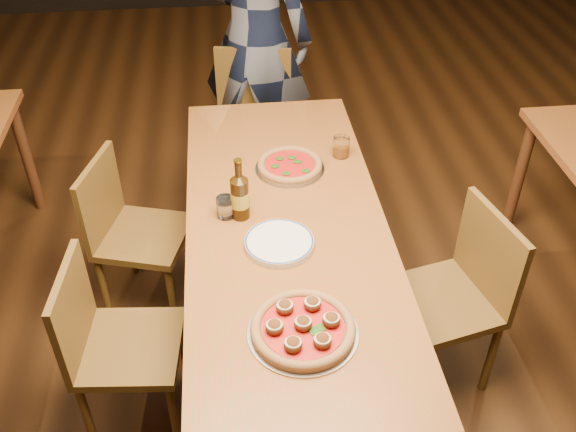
{
  "coord_description": "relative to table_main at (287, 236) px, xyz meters",
  "views": [
    {
      "loc": [
        -0.21,
        -1.99,
        2.36
      ],
      "look_at": [
        0.0,
        -0.05,
        0.82
      ],
      "focal_mm": 40.0,
      "sensor_mm": 36.0,
      "label": 1
    }
  ],
  "objects": [
    {
      "name": "pizza_margherita",
      "position": [
        0.06,
        0.37,
        0.09
      ],
      "size": [
        0.31,
        0.31,
        0.04
      ],
      "rotation": [
        0.0,
        0.0,
        0.23
      ],
      "color": "#B7B7BF",
      "rests_on": "table_main"
    },
    {
      "name": "beer_bottle",
      "position": [
        -0.18,
        0.06,
        0.17
      ],
      "size": [
        0.07,
        0.07,
        0.27
      ],
      "rotation": [
        0.0,
        0.0,
        0.43
      ],
      "color": "black",
      "rests_on": "table_main"
    },
    {
      "name": "chair_end",
      "position": [
        -0.07,
        1.19,
        -0.21
      ],
      "size": [
        0.5,
        0.5,
        0.93
      ],
      "primitive_type": null,
      "rotation": [
        0.0,
        0.0,
        -0.16
      ],
      "color": "brown",
      "rests_on": "ground"
    },
    {
      "name": "amber_glass",
      "position": [
        0.3,
        0.46,
        0.12
      ],
      "size": [
        0.08,
        0.08,
        0.09
      ],
      "primitive_type": "cylinder",
      "color": "#A65412",
      "rests_on": "table_main"
    },
    {
      "name": "chair_main_nw",
      "position": [
        -0.65,
        -0.29,
        -0.26
      ],
      "size": [
        0.43,
        0.43,
        0.84
      ],
      "primitive_type": null,
      "rotation": [
        0.0,
        0.0,
        1.48
      ],
      "color": "brown",
      "rests_on": "ground"
    },
    {
      "name": "ground",
      "position": [
        0.0,
        0.0,
        -0.68
      ],
      "size": [
        9.0,
        9.0,
        0.0
      ],
      "primitive_type": "plane",
      "color": "black"
    },
    {
      "name": "plate_stack",
      "position": [
        -0.04,
        -0.14,
        0.08
      ],
      "size": [
        0.27,
        0.27,
        0.03
      ],
      "primitive_type": "cylinder",
      "color": "white",
      "rests_on": "table_main"
    },
    {
      "name": "water_glass",
      "position": [
        -0.24,
        0.07,
        0.12
      ],
      "size": [
        0.07,
        0.07,
        0.09
      ],
      "primitive_type": "cylinder",
      "color": "white",
      "rests_on": "table_main"
    },
    {
      "name": "pizza_meatball",
      "position": [
        -0.01,
        -0.59,
        0.1
      ],
      "size": [
        0.37,
        0.37,
        0.07
      ],
      "rotation": [
        0.0,
        0.0,
        -0.21
      ],
      "color": "#B7B7BF",
      "rests_on": "table_main"
    },
    {
      "name": "chair_main_sw",
      "position": [
        -0.64,
        0.38,
        -0.26
      ],
      "size": [
        0.49,
        0.49,
        0.84
      ],
      "primitive_type": null,
      "rotation": [
        0.0,
        0.0,
        1.29
      ],
      "color": "brown",
      "rests_on": "ground"
    },
    {
      "name": "table_main",
      "position": [
        0.0,
        0.0,
        0.0
      ],
      "size": [
        0.8,
        2.0,
        0.75
      ],
      "color": "brown",
      "rests_on": "ground"
    },
    {
      "name": "diner",
      "position": [
        -0.02,
        1.47,
        0.23
      ],
      "size": [
        0.78,
        0.67,
        1.82
      ],
      "primitive_type": "imported",
      "rotation": [
        0.0,
        0.0,
        2.73
      ],
      "color": "black",
      "rests_on": "ground"
    },
    {
      "name": "chair_main_e",
      "position": [
        0.62,
        -0.2,
        -0.24
      ],
      "size": [
        0.49,
        0.49,
        0.87
      ],
      "primitive_type": null,
      "rotation": [
        0.0,
        0.0,
        -1.34
      ],
      "color": "brown",
      "rests_on": "ground"
    }
  ]
}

